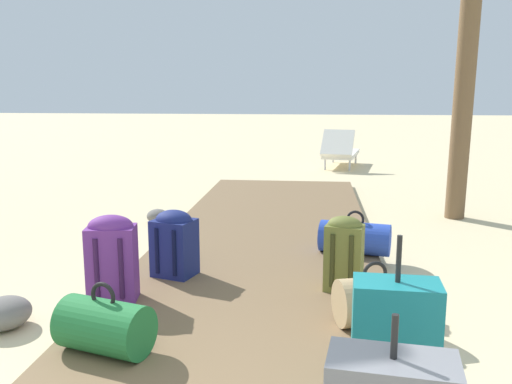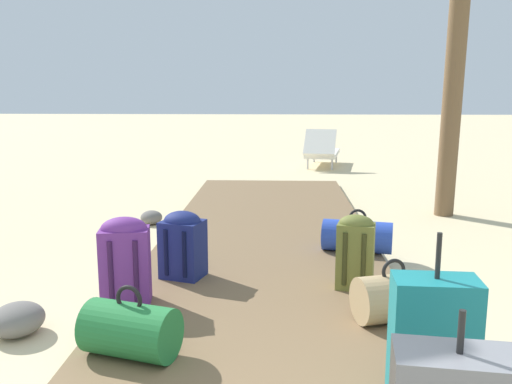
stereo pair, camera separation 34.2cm
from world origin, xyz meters
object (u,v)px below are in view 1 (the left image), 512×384
at_px(suitcase_teal, 394,348).
at_px(backpack_olive, 344,252).
at_px(duffel_bag_green, 105,326).
at_px(backpack_purple, 112,256).
at_px(lounge_chair, 340,151).
at_px(backpack_navy, 174,241).
at_px(duffel_bag_tan, 374,301).
at_px(duffel_bag_blue, 355,238).

xyz_separation_m(suitcase_teal, backpack_olive, (-0.15, 1.57, -0.02)).
bearing_deg(suitcase_teal, duffel_bag_green, 164.53).
distance_m(backpack_purple, lounge_chair, 7.80).
bearing_deg(lounge_chair, backpack_olive, -92.43).
bearing_deg(backpack_navy, backpack_purple, -118.26).
bearing_deg(backpack_purple, duffel_bag_tan, -7.39).
xyz_separation_m(backpack_olive, backpack_purple, (-1.65, -0.36, 0.03)).
distance_m(duffel_bag_tan, duffel_bag_green, 1.66).
bearing_deg(duffel_bag_blue, backpack_olive, -98.96).
bearing_deg(backpack_navy, backpack_olive, -8.82).
relative_size(backpack_olive, duffel_bag_blue, 0.84).
relative_size(duffel_bag_tan, backpack_purple, 0.86).
bearing_deg(duffel_bag_blue, duffel_bag_green, -126.57).
height_order(backpack_purple, duffel_bag_green, backpack_purple).
xyz_separation_m(suitcase_teal, lounge_chair, (0.16, 8.76, -0.07)).
bearing_deg(duffel_bag_tan, lounge_chair, 88.95).
height_order(duffel_bag_tan, duffel_bag_green, same).
bearing_deg(backpack_purple, duffel_bag_green, -72.98).
height_order(backpack_purple, lounge_chair, lounge_chair).
bearing_deg(backpack_navy, lounge_chair, 76.74).
bearing_deg(backpack_navy, duffel_bag_green, -92.81).
xyz_separation_m(backpack_olive, duffel_bag_blue, (0.15, 0.96, -0.15)).
relative_size(backpack_navy, suitcase_teal, 0.63).
relative_size(duffel_bag_tan, lounge_chair, 0.33).
bearing_deg(backpack_olive, lounge_chair, 87.57).
bearing_deg(duffel_bag_green, backpack_purple, 107.02).
bearing_deg(duffel_bag_green, backpack_navy, 87.19).
bearing_deg(backpack_olive, duffel_bag_green, -141.01).
height_order(duffel_bag_tan, lounge_chair, lounge_chair).
xyz_separation_m(backpack_navy, suitcase_teal, (1.49, -1.78, 0.04)).
bearing_deg(backpack_purple, lounge_chair, 75.51).
bearing_deg(duffel_bag_tan, suitcase_teal, -90.85).
bearing_deg(backpack_olive, backpack_navy, 171.18).
height_order(backpack_purple, duffel_bag_blue, backpack_purple).
distance_m(duffel_bag_tan, backpack_olive, 0.63).
bearing_deg(suitcase_teal, backpack_purple, 145.98).
bearing_deg(duffel_bag_blue, backpack_purple, -143.68).
distance_m(backpack_purple, duffel_bag_blue, 2.24).
xyz_separation_m(backpack_navy, lounge_chair, (1.65, 6.98, -0.04)).
xyz_separation_m(backpack_olive, duffel_bag_green, (-1.41, -1.14, -0.14)).
xyz_separation_m(backpack_purple, lounge_chair, (1.95, 7.55, -0.08)).
distance_m(backpack_olive, lounge_chair, 7.20).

